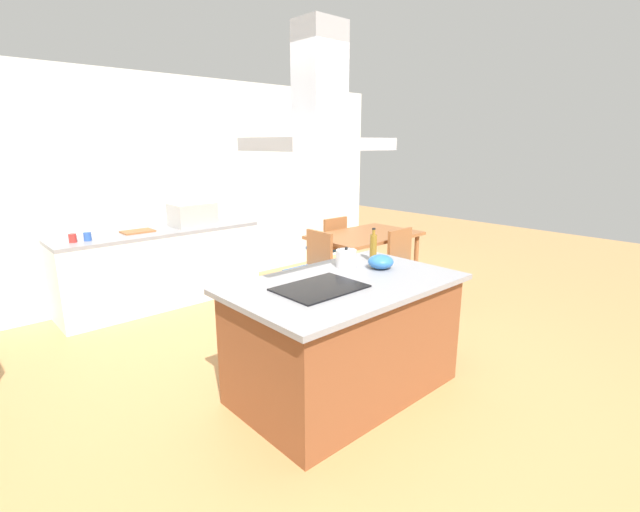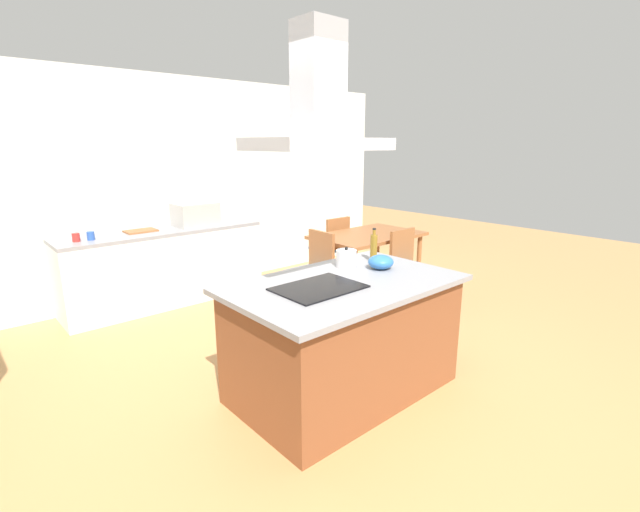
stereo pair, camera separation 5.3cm
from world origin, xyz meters
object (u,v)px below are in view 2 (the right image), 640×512
Objects in this scene: coffee_mug_red at (76,237)px; countertop_microwave at (195,214)px; cutting_board at (141,231)px; range_hood at (319,110)px; chair_facing_island at (408,262)px; dining_table at (368,240)px; mixing_bowl at (381,262)px; chair_facing_back_wall at (333,244)px; coffee_mug_blue at (91,236)px; cooktop at (319,288)px; tea_kettle at (346,258)px; olive_oil_bottle at (374,247)px; chair_at_left_end at (315,264)px.

countertop_microwave is at bearing 2.01° from coffee_mug_red.
range_hood is at bearing -86.63° from cutting_board.
dining_table is at bearing 90.00° from chair_facing_island.
range_hood is (-0.72, -0.05, 1.14)m from mixing_bowl.
chair_facing_back_wall is 0.99× the size of range_hood.
countertop_microwave is 5.56× the size of coffee_mug_blue.
countertop_microwave reaches higher than cutting_board.
coffee_mug_red is at bearing 169.70° from chair_facing_back_wall.
cooktop is 0.62m from tea_kettle.
olive_oil_bottle reaches higher than chair_facing_back_wall.
countertop_microwave is at bearing 143.92° from dining_table.
coffee_mug_red is at bearing -177.99° from countertop_microwave.
chair_facing_back_wall is (-0.00, 0.67, -0.16)m from dining_table.
olive_oil_bottle is 2.65m from countertop_microwave.
range_hood is (0.87, -2.83, 1.16)m from coffee_mug_red.
dining_table is 1.57× the size of chair_facing_island.
dining_table is at bearing 0.00° from chair_at_left_end.
tea_kettle is at bearing 174.13° from olive_oil_bottle.
olive_oil_bottle is 3.02m from coffee_mug_blue.
olive_oil_bottle reaches higher than dining_table.
coffee_mug_blue reaches higher than chair_at_left_end.
olive_oil_bottle is at bearing -109.90° from chair_at_left_end.
tea_kettle is at bearing 27.02° from range_hood.
dining_table is 0.68m from chair_facing_back_wall.
chair_facing_island is at bearing -90.00° from chair_facing_back_wall.
tea_kettle reaches higher than coffee_mug_red.
coffee_mug_blue is at bearing 117.68° from mixing_bowl.
chair_facing_island is (0.00, -1.33, 0.00)m from chair_facing_back_wall.
chair_facing_back_wall is at bearing 55.20° from mixing_bowl.
cooktop is 2.47m from chair_facing_island.
cooktop is at bearing -144.67° from dining_table.
chair_facing_back_wall is (2.99, -0.55, -0.44)m from coffee_mug_blue.
range_hood is (-0.85, -0.25, 1.08)m from olive_oil_bottle.
olive_oil_bottle is at bearing -136.15° from dining_table.
coffee_mug_red is 2.57m from chair_at_left_end.
chair_facing_island is (1.70, 0.65, -0.46)m from tea_kettle.
olive_oil_bottle reaches higher than coffee_mug_red.
cooktop is at bearing 0.00° from range_hood.
coffee_mug_blue is at bearing 104.61° from range_hood.
cutting_board is at bearing 175.72° from countertop_microwave.
dining_table is at bearing 35.33° from range_hood.
chair_facing_island is at bearing 20.94° from tea_kettle.
coffee_mug_red is (-1.72, 2.58, -0.08)m from olive_oil_bottle.
coffee_mug_blue reaches higher than chair_facing_back_wall.
coffee_mug_red reaches higher than chair_facing_back_wall.
mixing_bowl is 0.42× the size of countertop_microwave.
range_hood is at bearing -152.98° from tea_kettle.
chair_facing_island is at bearing -32.23° from coffee_mug_blue.
countertop_microwave is (-0.36, 2.63, 0.02)m from olive_oil_bottle.
cutting_board is 2.55m from chair_facing_back_wall.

